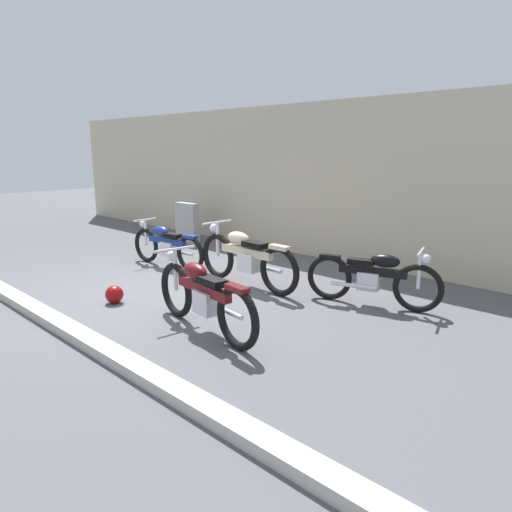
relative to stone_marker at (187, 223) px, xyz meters
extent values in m
plane|color=#56565B|center=(2.79, -2.89, -0.48)|extent=(40.00, 40.00, 0.00)
cube|color=beige|center=(2.79, 1.03, 1.08)|extent=(18.00, 0.30, 3.12)
cube|color=#B7B2A8|center=(2.79, -4.59, -0.42)|extent=(18.00, 0.24, 0.12)
cube|color=#9E9EA3|center=(0.00, 0.00, 0.00)|extent=(0.66, 0.25, 0.96)
sphere|color=maroon|center=(2.87, -3.59, -0.35)|extent=(0.26, 0.26, 0.26)
torus|color=black|center=(1.01, -1.82, -0.14)|extent=(0.68, 0.14, 0.68)
torus|color=black|center=(2.26, -1.71, -0.14)|extent=(0.68, 0.14, 0.68)
cube|color=silver|center=(1.68, -1.76, -0.12)|extent=(0.31, 0.21, 0.26)
cube|color=navy|center=(1.63, -1.76, 0.03)|extent=(0.96, 0.18, 0.11)
ellipsoid|color=navy|center=(1.47, -1.78, 0.20)|extent=(0.42, 0.22, 0.19)
cube|color=black|center=(1.80, -1.75, 0.15)|extent=(0.39, 0.20, 0.07)
cube|color=navy|center=(2.26, -1.71, 0.18)|extent=(0.31, 0.14, 0.06)
cylinder|color=silver|center=(1.01, -1.82, 0.12)|extent=(0.05, 0.05, 0.51)
cylinder|color=silver|center=(1.01, -1.82, 0.37)|extent=(0.08, 0.54, 0.03)
sphere|color=silver|center=(0.93, -1.82, 0.28)|extent=(0.13, 0.13, 0.13)
cylinder|color=silver|center=(1.86, -1.63, -0.18)|extent=(0.65, 0.11, 0.06)
torus|color=black|center=(2.92, -1.62, -0.09)|extent=(0.78, 0.12, 0.78)
torus|color=black|center=(4.37, -1.66, -0.09)|extent=(0.78, 0.12, 0.78)
cube|color=silver|center=(3.70, -1.65, -0.07)|extent=(0.35, 0.22, 0.30)
cube|color=beige|center=(3.65, -1.64, 0.11)|extent=(1.10, 0.14, 0.13)
ellipsoid|color=beige|center=(3.45, -1.64, 0.30)|extent=(0.48, 0.23, 0.21)
cube|color=black|center=(3.84, -1.65, 0.25)|extent=(0.43, 0.21, 0.09)
cube|color=beige|center=(4.37, -1.66, 0.28)|extent=(0.35, 0.14, 0.06)
cylinder|color=silver|center=(2.92, -1.62, 0.21)|extent=(0.06, 0.06, 0.59)
cylinder|color=silver|center=(2.92, -1.62, 0.50)|extent=(0.06, 0.62, 0.04)
sphere|color=silver|center=(2.84, -1.62, 0.40)|extent=(0.15, 0.15, 0.15)
cylinder|color=silver|center=(3.92, -1.52, -0.14)|extent=(0.75, 0.09, 0.06)
torus|color=black|center=(3.97, -3.29, -0.11)|extent=(0.74, 0.18, 0.74)
torus|color=black|center=(5.33, -3.47, -0.11)|extent=(0.74, 0.18, 0.74)
cube|color=silver|center=(4.70, -3.39, -0.09)|extent=(0.35, 0.24, 0.28)
cube|color=#590F14|center=(4.65, -3.38, 0.07)|extent=(1.04, 0.23, 0.12)
ellipsoid|color=#590F14|center=(4.47, -3.36, 0.25)|extent=(0.47, 0.26, 0.20)
cube|color=black|center=(4.83, -3.41, 0.20)|extent=(0.42, 0.23, 0.08)
cube|color=#590F14|center=(5.33, -3.47, 0.23)|extent=(0.34, 0.16, 0.06)
cylinder|color=silver|center=(3.97, -3.29, 0.17)|extent=(0.06, 0.06, 0.55)
cylinder|color=silver|center=(3.97, -3.29, 0.45)|extent=(0.11, 0.58, 0.04)
sphere|color=silver|center=(3.89, -3.28, 0.34)|extent=(0.14, 0.14, 0.14)
cylinder|color=silver|center=(4.92, -3.29, -0.16)|extent=(0.71, 0.15, 0.06)
torus|color=black|center=(6.23, -0.91, -0.14)|extent=(0.68, 0.28, 0.68)
torus|color=black|center=(5.02, -1.28, -0.14)|extent=(0.68, 0.28, 0.68)
cube|color=silver|center=(5.58, -1.11, -0.12)|extent=(0.34, 0.26, 0.26)
cube|color=black|center=(5.62, -1.10, 0.03)|extent=(0.94, 0.37, 0.11)
ellipsoid|color=black|center=(5.78, -1.05, 0.20)|extent=(0.45, 0.30, 0.19)
cube|color=black|center=(5.46, -1.14, 0.15)|extent=(0.41, 0.27, 0.07)
cube|color=black|center=(5.02, -1.28, 0.18)|extent=(0.32, 0.19, 0.06)
cylinder|color=silver|center=(6.23, -0.91, 0.12)|extent=(0.05, 0.05, 0.51)
cylinder|color=silver|center=(6.23, -0.91, 0.38)|extent=(0.19, 0.53, 0.03)
sphere|color=silver|center=(6.30, -0.89, 0.28)|extent=(0.13, 0.13, 0.13)
cylinder|color=silver|center=(5.43, -1.27, -0.18)|extent=(0.64, 0.24, 0.06)
camera|label=1|loc=(8.84, -6.83, 1.70)|focal=32.62mm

